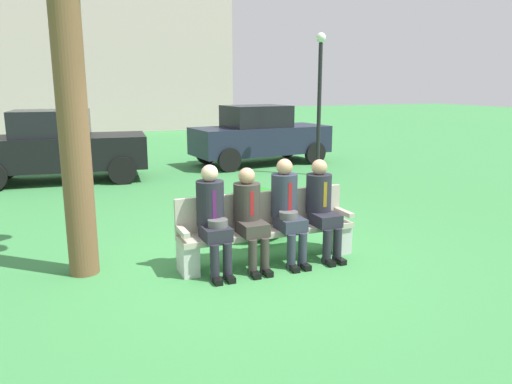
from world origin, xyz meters
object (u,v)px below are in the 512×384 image
park_bench (266,228)px  seated_man_leftmost (213,214)px  parked_car_far (260,135)px  seated_man_rightmost (322,203)px  shrub_near_bench (256,212)px  street_lamp (320,89)px  seated_man_centerright (287,206)px  parked_car_near (59,146)px  building_backdrop (110,22)px  seated_man_centerleft (250,213)px

park_bench → seated_man_leftmost: size_ratio=1.77×
park_bench → parked_car_far: size_ratio=0.58×
seated_man_rightmost → seated_man_leftmost: bearing=-179.9°
seated_man_rightmost → shrub_near_bench: seated_man_rightmost is taller
seated_man_leftmost → seated_man_rightmost: (1.52, 0.00, -0.01)m
shrub_near_bench → street_lamp: (3.44, 4.10, 1.77)m
seated_man_rightmost → street_lamp: bearing=60.4°
seated_man_rightmost → seated_man_centerright: bearing=-179.8°
seated_man_leftmost → shrub_near_bench: seated_man_leftmost is taller
parked_car_near → building_backdrop: 16.37m
parked_car_far → building_backdrop: 15.68m
seated_man_centerright → parked_car_far: (2.84, 7.43, 0.09)m
seated_man_leftmost → building_backdrop: building_backdrop is taller
seated_man_centerright → parked_car_near: 7.37m
park_bench → seated_man_rightmost: (0.75, -0.13, 0.29)m
building_backdrop → street_lamp: bearing=-80.7°
park_bench → seated_man_centerleft: (-0.29, -0.13, 0.27)m
seated_man_leftmost → building_backdrop: bearing=85.5°
seated_man_centerright → street_lamp: street_lamp is taller
seated_man_centerleft → parked_car_far: bearing=65.7°
seated_man_centerright → shrub_near_bench: bearing=86.7°
seated_man_centerright → street_lamp: size_ratio=0.38×
seated_man_centerright → shrub_near_bench: 1.23m
parked_car_far → street_lamp: bearing=-72.6°
shrub_near_bench → parked_car_near: (-2.61, 5.74, 0.47)m
seated_man_centerright → street_lamp: bearing=56.4°
seated_man_rightmost → parked_car_far: parked_car_far is taller
park_bench → seated_man_leftmost: (-0.77, -0.13, 0.30)m
parked_car_far → building_backdrop: building_backdrop is taller
seated_man_centerleft → seated_man_rightmost: (1.04, 0.00, 0.02)m
shrub_near_bench → parked_car_far: size_ratio=0.29×
seated_man_centerleft → seated_man_centerright: bearing=0.3°
shrub_near_bench → parked_car_near: 6.32m
seated_man_centerright → parked_car_far: bearing=69.1°
parked_car_near → parked_car_far: (5.38, 0.52, 0.00)m
seated_man_rightmost → parked_car_far: 7.78m
seated_man_centerleft → building_backdrop: building_backdrop is taller
seated_man_leftmost → seated_man_rightmost: size_ratio=1.02×
seated_man_leftmost → seated_man_centerright: 1.00m
park_bench → building_backdrop: (0.97, 22.14, 5.01)m
seated_man_centerleft → street_lamp: (4.03, 5.28, 1.44)m
park_bench → seated_man_leftmost: 0.84m
shrub_near_bench → building_backdrop: bearing=88.2°
parked_car_near → street_lamp: (6.06, -1.63, 1.31)m
park_bench → street_lamp: size_ratio=0.67×
seated_man_leftmost → street_lamp: bearing=49.5°
seated_man_leftmost → seated_man_centerright: (1.00, 0.00, 0.01)m
street_lamp → parked_car_near: bearing=164.9°
shrub_near_bench → street_lamp: bearing=50.0°
park_bench → parked_car_near: size_ratio=0.58×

